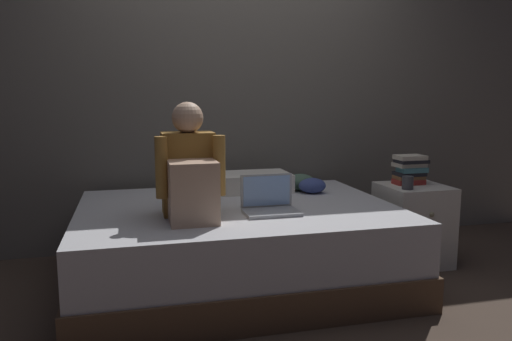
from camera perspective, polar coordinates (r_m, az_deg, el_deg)
The scene contains 10 objects.
ground_plane at distance 3.07m, azimuth 2.84°, elevation -14.35°, with size 8.00×8.00×0.00m, color #47382D.
wall_back at distance 3.99m, azimuth -2.18°, elevation 10.80°, with size 5.60×0.10×2.70m, color slate.
bed at distance 3.21m, azimuth -2.18°, elevation -8.52°, with size 2.00×1.50×0.51m.
nightstand at distance 3.73m, azimuth 17.64°, elevation -5.95°, with size 0.44×0.46×0.57m.
person_sitting at distance 2.82m, azimuth -7.63°, elevation -0.39°, with size 0.39×0.44×0.66m.
laptop at distance 2.94m, azimuth 1.56°, elevation -3.80°, with size 0.32×0.23×0.22m.
pillow at distance 3.61m, azimuth -0.54°, elevation -1.32°, with size 0.56×0.36×0.13m, color silver.
book_stack at distance 3.70m, azimuth 17.34°, elevation 0.15°, with size 0.23×0.17×0.21m.
mug at distance 3.50m, azimuth 17.11°, elevation -1.36°, with size 0.08×0.08×0.09m, color #3D3D42.
clothes_pile at distance 3.60m, azimuth 5.69°, elevation -1.50°, with size 0.26×0.30×0.12m.
Camera 1 is at (-0.84, -2.70, 1.20)m, focal length 34.66 mm.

